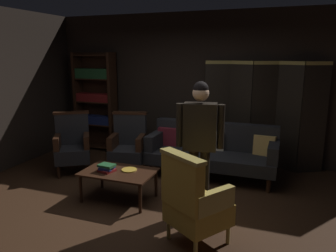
% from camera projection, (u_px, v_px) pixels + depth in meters
% --- Properties ---
extents(ground_plane, '(10.00, 10.00, 0.00)m').
position_uv_depth(ground_plane, '(148.00, 207.00, 4.38)').
color(ground_plane, '#331E11').
extents(back_wall, '(7.20, 0.10, 2.80)m').
position_uv_depth(back_wall, '(197.00, 86.00, 6.32)').
color(back_wall, black).
rests_on(back_wall, ground_plane).
extents(side_wall_left, '(0.10, 3.60, 2.80)m').
position_uv_depth(side_wall_left, '(3.00, 90.00, 5.64)').
color(side_wall_left, black).
rests_on(side_wall_left, ground_plane).
extents(folding_screen, '(2.10, 0.25, 1.90)m').
position_uv_depth(folding_screen, '(263.00, 114.00, 5.75)').
color(folding_screen, black).
rests_on(folding_screen, ground_plane).
extents(bookshelf, '(0.90, 0.32, 2.05)m').
position_uv_depth(bookshelf, '(96.00, 99.00, 6.89)').
color(bookshelf, black).
rests_on(bookshelf, ground_plane).
extents(velvet_couch, '(2.12, 0.78, 0.88)m').
position_uv_depth(velvet_couch, '(212.00, 149.00, 5.43)').
color(velvet_couch, black).
rests_on(velvet_couch, ground_plane).
extents(coffee_table, '(1.00, 0.64, 0.42)m').
position_uv_depth(coffee_table, '(119.00, 174.00, 4.53)').
color(coffee_table, black).
rests_on(coffee_table, ground_plane).
extents(armchair_gilt_accent, '(0.80, 0.80, 1.04)m').
position_uv_depth(armchair_gilt_accent, '(194.00, 201.00, 3.43)').
color(armchair_gilt_accent, tan).
rests_on(armchair_gilt_accent, ground_plane).
extents(armchair_wing_left, '(0.80, 0.80, 1.04)m').
position_uv_depth(armchair_wing_left, '(73.00, 144.00, 5.59)').
color(armchair_wing_left, black).
rests_on(armchair_wing_left, ground_plane).
extents(armchair_wing_right, '(0.69, 0.69, 1.04)m').
position_uv_depth(armchair_wing_right, '(128.00, 145.00, 5.56)').
color(armchair_wing_right, black).
rests_on(armchair_wing_right, ground_plane).
extents(standing_figure, '(0.58, 0.28, 1.70)m').
position_uv_depth(standing_figure, '(200.00, 137.00, 3.98)').
color(standing_figure, black).
rests_on(standing_figure, ground_plane).
extents(potted_plant, '(0.59, 0.59, 0.88)m').
position_uv_depth(potted_plant, '(132.00, 132.00, 6.44)').
color(potted_plant, brown).
rests_on(potted_plant, ground_plane).
extents(book_red_leather, '(0.24, 0.23, 0.03)m').
position_uv_depth(book_red_leather, '(107.00, 170.00, 4.50)').
color(book_red_leather, maroon).
rests_on(book_red_leather, coffee_table).
extents(book_navy_cloth, '(0.19, 0.18, 0.04)m').
position_uv_depth(book_navy_cloth, '(107.00, 168.00, 4.50)').
color(book_navy_cloth, navy).
rests_on(book_navy_cloth, book_red_leather).
extents(book_green_cloth, '(0.23, 0.18, 0.03)m').
position_uv_depth(book_green_cloth, '(107.00, 165.00, 4.49)').
color(book_green_cloth, '#1E4C28').
rests_on(book_green_cloth, book_navy_cloth).
extents(brass_tray, '(0.22, 0.22, 0.02)m').
position_uv_depth(brass_tray, '(129.00, 170.00, 4.55)').
color(brass_tray, gold).
rests_on(brass_tray, coffee_table).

